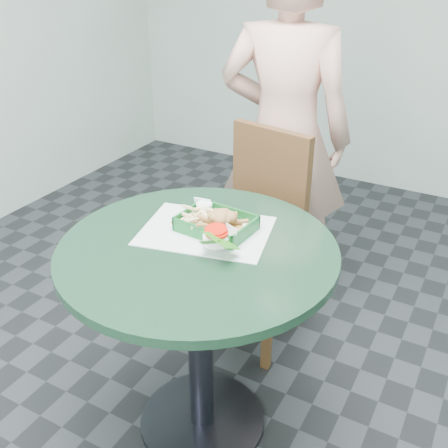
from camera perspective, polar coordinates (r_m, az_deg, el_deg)
The scene contains 10 objects.
floor at distance 2.11m, azimuth -2.36°, elevation -20.65°, with size 4.00×5.00×0.02m, color #303335.
cafe_table at distance 1.71m, azimuth -2.75°, elevation -7.86°, with size 0.87×0.87×0.75m.
dining_chair at distance 2.23m, azimuth 3.92°, elevation -0.06°, with size 0.37×0.38×0.93m.
diner_person at distance 2.36m, azimuth 6.68°, elevation 11.07°, with size 0.65×0.43×1.79m, color tan.
placemat at distance 1.70m, azimuth -1.97°, elevation -1.32°, with size 0.41×0.30×0.00m, color silver.
food_basket at distance 1.69m, azimuth -0.84°, elevation -0.82°, with size 0.23×0.17×0.05m.
crab_sandwich at distance 1.65m, azimuth -0.21°, elevation -0.28°, with size 0.13×0.13×0.08m.
fries_pile at distance 1.70m, azimuth -3.25°, elevation 0.07°, with size 0.10×0.11×0.04m, color beige, non-canonical shape.
sauce_ramekin at distance 1.74m, azimuth -2.34°, elevation 1.26°, with size 0.05×0.05×0.03m.
garnish_cup at distance 1.58m, azimuth -0.45°, elevation -2.10°, with size 0.12×0.12×0.05m.
Camera 1 is at (0.74, -1.17, 1.60)m, focal length 42.00 mm.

